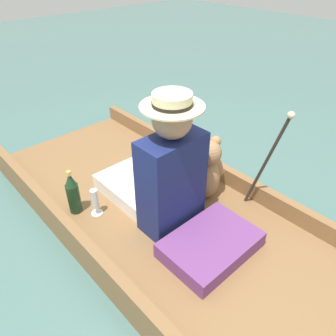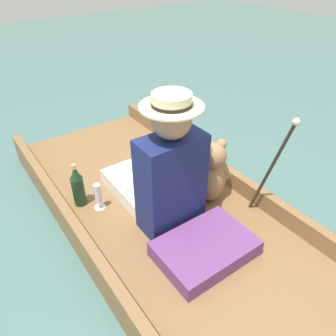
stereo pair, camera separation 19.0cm
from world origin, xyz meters
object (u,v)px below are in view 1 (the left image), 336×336
walking_cane (270,154)px  champagne_bottle (73,193)px  wine_glass (95,200)px  seated_person (161,174)px  teddy_bear (207,171)px

walking_cane → champagne_bottle: bearing=138.6°
walking_cane → wine_glass: bearing=140.2°
wine_glass → seated_person: bearing=-43.5°
wine_glass → teddy_bear: bearing=-28.2°
seated_person → teddy_bear: 0.38m
wine_glass → walking_cane: 1.14m
walking_cane → champagne_bottle: size_ratio=2.30×
seated_person → walking_cane: size_ratio=1.17×
seated_person → wine_glass: bearing=140.6°
champagne_bottle → seated_person: bearing=-46.0°
seated_person → walking_cane: (0.52, -0.40, 0.11)m
teddy_bear → walking_cane: walking_cane is taller
walking_cane → champagne_bottle: 1.27m
teddy_bear → wine_glass: 0.77m
walking_cane → champagne_bottle: walking_cane is taller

